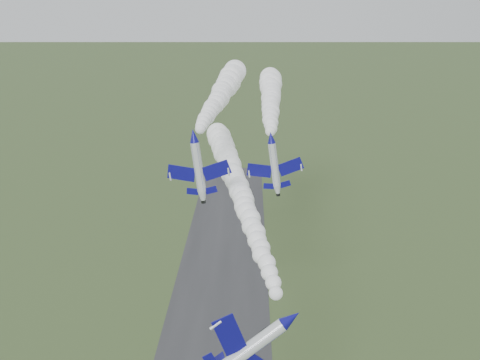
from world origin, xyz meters
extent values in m
cube|color=#2F2F31|center=(0.00, 30.00, 0.02)|extent=(24.00, 260.00, 0.04)
cylinder|color=silver|center=(12.12, -10.44, 33.95)|extent=(4.34, 9.36, 2.25)
cone|color=navy|center=(13.48, -16.00, 33.95)|extent=(2.75, 2.85, 2.25)
cone|color=silver|center=(10.81, -5.08, 33.95)|extent=(2.65, 2.43, 2.25)
cylinder|color=black|center=(10.56, -4.03, 33.95)|extent=(1.26, 0.90, 1.14)
ellipsoid|color=black|center=(13.17, -12.59, 34.29)|extent=(2.20, 3.38, 1.50)
cube|color=navy|center=(10.02, -10.06, 36.54)|extent=(3.46, 3.21, 4.20)
cube|color=navy|center=(13.56, -9.20, 31.18)|extent=(3.46, 3.21, 4.20)
cube|color=navy|center=(10.10, -6.26, 35.38)|extent=(1.55, 1.47, 1.85)
cube|color=navy|center=(11.99, -5.80, 32.52)|extent=(1.55, 1.47, 1.85)
cube|color=navy|center=(12.24, -6.00, 34.74)|extent=(2.39, 2.16, 1.45)
cylinder|color=silver|center=(-2.06, 21.35, 47.85)|extent=(2.58, 8.62, 1.69)
cone|color=navy|center=(-2.63, 16.02, 47.85)|extent=(1.91, 2.39, 1.69)
cone|color=silver|center=(-1.51, 26.47, 47.85)|extent=(1.87, 1.99, 1.69)
cylinder|color=black|center=(-1.40, 27.47, 47.85)|extent=(0.91, 0.69, 0.85)
ellipsoid|color=black|center=(-2.36, 19.18, 48.42)|extent=(1.43, 3.01, 1.12)
cube|color=navy|center=(-4.94, 22.47, 47.34)|extent=(4.86, 2.90, 0.70)
cube|color=navy|center=(1.04, 21.83, 48.07)|extent=(4.86, 2.90, 0.70)
cube|color=navy|center=(-3.20, 25.74, 47.66)|extent=(2.12, 1.32, 0.34)
cube|color=navy|center=(-0.01, 25.39, 48.05)|extent=(2.12, 1.32, 0.34)
cube|color=navy|center=(-1.79, 25.34, 49.16)|extent=(0.56, 1.65, 2.22)
cylinder|color=silver|center=(10.68, 21.71, 47.56)|extent=(1.60, 7.42, 1.49)
cone|color=navy|center=(10.61, 17.04, 47.56)|extent=(1.52, 1.96, 1.49)
cone|color=silver|center=(10.75, 26.20, 47.56)|extent=(1.52, 1.61, 1.49)
cylinder|color=black|center=(10.76, 27.08, 47.56)|extent=(0.76, 0.54, 0.76)
ellipsoid|color=black|center=(10.58, 19.81, 48.05)|extent=(1.03, 2.55, 0.99)
cube|color=navy|center=(8.09, 22.46, 47.06)|extent=(4.06, 2.18, 0.68)
cube|color=navy|center=(13.33, 22.38, 47.80)|extent=(4.06, 2.18, 0.68)
cube|color=navy|center=(9.34, 25.43, 47.36)|extent=(1.77, 1.00, 0.33)
cube|color=navy|center=(12.13, 25.39, 47.76)|extent=(1.77, 1.00, 0.33)
cube|color=navy|center=(10.58, 25.20, 48.69)|extent=(0.40, 1.41, 1.93)
camera|label=1|loc=(7.35, -64.05, 68.53)|focal=40.00mm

